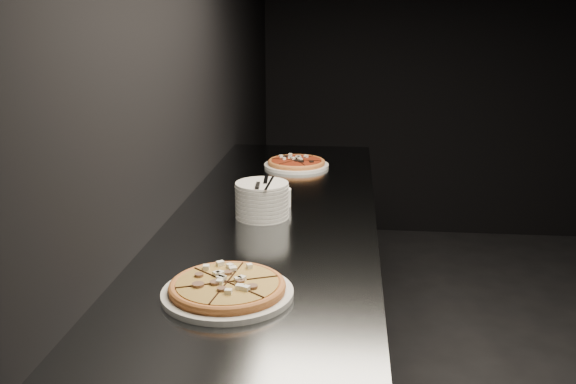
# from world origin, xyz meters

# --- Properties ---
(wall_left) EXTENTS (0.02, 5.00, 2.80)m
(wall_left) POSITION_xyz_m (-2.50, 0.00, 1.40)
(wall_left) COLOR black
(wall_left) RESTS_ON floor
(counter) EXTENTS (0.74, 2.44, 0.92)m
(counter) POSITION_xyz_m (-2.13, 0.00, 0.46)
(counter) COLOR slate
(counter) RESTS_ON floor
(pizza_mushroom) EXTENTS (0.40, 0.40, 0.04)m
(pizza_mushroom) POSITION_xyz_m (-2.17, -0.72, 0.94)
(pizza_mushroom) COLOR silver
(pizza_mushroom) RESTS_ON counter
(pizza_tomato) EXTENTS (0.31, 0.31, 0.04)m
(pizza_tomato) POSITION_xyz_m (-2.11, 0.72, 0.94)
(pizza_tomato) COLOR silver
(pizza_tomato) RESTS_ON counter
(plate_stack) EXTENTS (0.19, 0.19, 0.13)m
(plate_stack) POSITION_xyz_m (-2.17, -0.05, 0.98)
(plate_stack) COLOR silver
(plate_stack) RESTS_ON counter
(cutlery) EXTENTS (0.07, 0.20, 0.01)m
(cutlery) POSITION_xyz_m (-2.16, -0.06, 1.05)
(cutlery) COLOR #ACAEB3
(cutlery) RESTS_ON plate_stack
(ramekin) EXTENTS (0.08, 0.08, 0.07)m
(ramekin) POSITION_xyz_m (-2.12, 0.09, 0.96)
(ramekin) COLOR white
(ramekin) RESTS_ON counter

